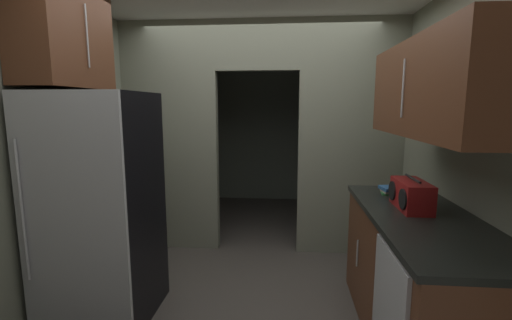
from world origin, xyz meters
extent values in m
plane|color=#47423D|center=(0.00, 0.00, 0.00)|extent=(20.00, 20.00, 0.00)
cube|color=gray|center=(-1.02, 1.29, 1.28)|extent=(1.06, 0.12, 2.56)
cube|color=gray|center=(0.99, 1.29, 1.28)|extent=(1.12, 0.12, 2.56)
cube|color=gray|center=(-0.03, 1.29, 2.30)|extent=(0.91, 0.12, 0.54)
cube|color=gray|center=(0.00, 3.55, 1.28)|extent=(3.10, 0.10, 2.56)
cube|color=gray|center=(-1.50, 2.42, 1.28)|extent=(0.10, 2.26, 2.56)
cube|color=gray|center=(1.50, 2.42, 1.28)|extent=(0.10, 2.26, 2.56)
cube|color=black|center=(-1.12, -0.10, 0.88)|extent=(0.76, 0.72, 1.76)
cube|color=#B7BABC|center=(-1.12, -0.47, 0.88)|extent=(0.76, 0.03, 1.76)
cylinder|color=#B7BABC|center=(-1.44, -0.50, 0.97)|extent=(0.02, 0.02, 0.97)
cube|color=brown|center=(1.20, -0.27, 0.45)|extent=(0.65, 1.72, 0.90)
cube|color=black|center=(1.20, -0.27, 0.92)|extent=(0.69, 1.72, 0.04)
cylinder|color=#B7BABC|center=(0.87, -0.65, 0.49)|extent=(0.01, 0.01, 0.22)
cylinder|color=#B7BABC|center=(0.87, 0.11, 0.49)|extent=(0.01, 0.01, 0.22)
cube|color=brown|center=(1.20, -0.27, 1.76)|extent=(0.34, 1.55, 0.61)
cylinder|color=#B7BABC|center=(1.02, -0.27, 1.76)|extent=(0.01, 0.01, 0.36)
cube|color=brown|center=(-1.37, -0.01, 2.17)|extent=(0.34, 0.84, 0.76)
cylinder|color=#B7BABC|center=(-1.19, -0.01, 2.17)|extent=(0.01, 0.01, 0.45)
cube|color=maroon|center=(1.17, -0.12, 1.04)|extent=(0.18, 0.40, 0.20)
cylinder|color=#262626|center=(1.17, -0.12, 1.16)|extent=(0.02, 0.28, 0.02)
cylinder|color=black|center=(1.08, -0.24, 1.04)|extent=(0.01, 0.14, 0.14)
cylinder|color=black|center=(1.08, 0.00, 1.04)|extent=(0.01, 0.14, 0.14)
cube|color=#388C47|center=(1.13, 0.28, 0.94)|extent=(0.12, 0.13, 0.02)
cube|color=beige|center=(1.13, 0.28, 0.96)|extent=(0.11, 0.13, 0.02)
cube|color=#2D609E|center=(1.13, 0.27, 0.99)|extent=(0.14, 0.17, 0.03)
camera|label=1|loc=(0.30, -2.59, 1.66)|focal=24.53mm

